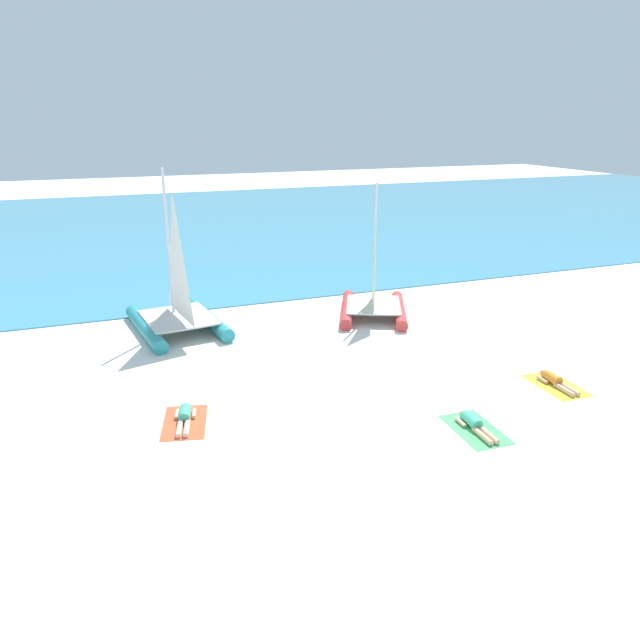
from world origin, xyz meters
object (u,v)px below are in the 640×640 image
object	(u,v)px
sailboat_red	(374,297)
sailboat_teal	(177,308)
towel_middle	(475,429)
towel_right	(556,385)
sunbather_middle	(474,424)
sunbather_right	(555,381)
sunbather_left	(185,417)
towel_left	(185,422)

from	to	relation	value
sailboat_red	sailboat_teal	world-z (taller)	sailboat_teal
towel_middle	sailboat_teal	bearing A→B (deg)	120.20
towel_right	sunbather_middle	bearing A→B (deg)	-160.63
sailboat_teal	towel_middle	size ratio (longest dim) A/B	3.08
towel_right	sunbather_right	size ratio (longest dim) A/B	1.22
sunbather_left	sunbather_middle	world-z (taller)	same
sailboat_teal	sunbather_right	bearing A→B (deg)	-49.34
sailboat_red	towel_right	bearing A→B (deg)	-49.26
sunbather_right	towel_middle	bearing A→B (deg)	-157.10
towel_left	sunbather_right	xyz separation A→B (m)	(10.65, -1.56, 0.13)
towel_middle	towel_right	world-z (taller)	same
sailboat_teal	towel_left	size ratio (longest dim) A/B	3.08
sailboat_red	towel_left	distance (m)	10.49
sailboat_red	towel_middle	bearing A→B (deg)	-74.60
towel_left	sunbather_left	bearing A→B (deg)	76.93
sailboat_red	sunbather_right	size ratio (longest dim) A/B	3.31
towel_right	towel_middle	bearing A→B (deg)	-159.75
sunbather_left	towel_right	world-z (taller)	sunbather_left
towel_left	sunbather_left	size ratio (longest dim) A/B	1.22
towel_middle	sunbather_right	xyz separation A→B (m)	(3.78, 1.46, 0.13)
sunbather_middle	towel_right	world-z (taller)	sunbather_middle
sunbather_right	towel_right	bearing A→B (deg)	-90.00
sailboat_red	sunbather_right	distance (m)	8.13
towel_left	towel_right	bearing A→B (deg)	-8.70
sunbather_right	sailboat_teal	bearing A→B (deg)	139.76
towel_left	towel_middle	distance (m)	7.50
sailboat_teal	sunbather_left	size ratio (longest dim) A/B	3.76
towel_right	sailboat_red	bearing A→B (deg)	105.88
towel_middle	sunbather_right	size ratio (longest dim) A/B	1.22
sailboat_teal	towel_right	world-z (taller)	sailboat_teal
towel_middle	sunbather_middle	xyz separation A→B (m)	(0.00, 0.07, 0.13)
sunbather_middle	sunbather_left	bearing A→B (deg)	158.38
sailboat_teal	sunbather_middle	size ratio (longest dim) A/B	3.75
sunbather_left	sunbather_right	size ratio (longest dim) A/B	1.00
sailboat_red	sailboat_teal	bearing A→B (deg)	-162.53
sunbather_left	sunbather_middle	bearing A→B (deg)	-10.70
towel_left	towel_right	xyz separation A→B (m)	(10.64, -1.63, 0.00)
sailboat_teal	sunbather_middle	bearing A→B (deg)	-66.95
towel_left	towel_middle	bearing A→B (deg)	-23.75
sunbather_middle	sunbather_right	world-z (taller)	same
towel_left	sailboat_red	bearing A→B (deg)	36.53
towel_middle	sunbather_right	distance (m)	4.05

